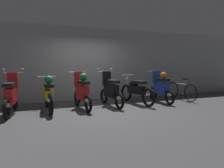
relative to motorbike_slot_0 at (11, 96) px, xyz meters
name	(u,v)px	position (x,y,z in m)	size (l,w,h in m)	color
ground_plane	(99,109)	(2.52, -0.18, -0.53)	(80.00, 80.00, 0.00)	#424244
back_wall	(85,64)	(2.52, 1.76, 0.93)	(16.00, 0.30, 2.91)	gray
motorbike_slot_0	(11,96)	(0.00, 0.00, 0.00)	(0.59, 1.68, 1.29)	black
motorbike_slot_1	(48,94)	(1.01, 0.08, 0.00)	(0.56, 1.95, 1.08)	black
motorbike_slot_2	(82,91)	(2.01, -0.02, 0.04)	(0.56, 1.68, 1.18)	black
motorbike_slot_3	(111,91)	(3.02, 0.08, 0.00)	(0.59, 1.68, 1.29)	black
motorbike_slot_4	(136,90)	(4.03, 0.15, -0.04)	(0.58, 1.94, 1.03)	black
motorbike_slot_5	(161,87)	(5.04, 0.11, 0.04)	(0.56, 1.68, 1.18)	black
bicycle	(181,91)	(6.14, 0.27, -0.17)	(0.50, 1.73, 0.89)	black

